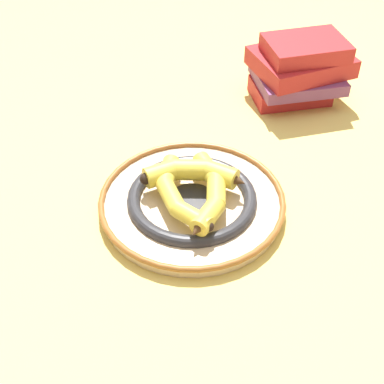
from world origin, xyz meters
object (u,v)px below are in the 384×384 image
Objects in this scene: banana_b at (193,173)px; book_stack at (299,69)px; banana_c at (176,193)px; banana_a at (210,193)px; decorative_bowl at (192,201)px.

banana_b is 0.41m from book_stack.
banana_c is 0.81× the size of book_stack.
banana_a is at bearing 121.27° from banana_b.
banana_b is at bearing 32.47° from banana_a.
banana_b is at bearing 129.22° from banana_c.
banana_b is (-0.03, 0.02, 0.04)m from decorative_bowl.
decorative_bowl is 2.02× the size of banana_a.
banana_c is (-0.00, -0.03, 0.03)m from decorative_bowl.
book_stack reaches higher than banana_b.
banana_a is 0.06m from banana_b.
book_stack is at bearing 109.29° from decorative_bowl.
banana_c is at bearing 61.20° from banana_b.
banana_a is 0.06m from banana_c.
decorative_bowl is 0.05m from banana_a.
decorative_bowl is at bearing 88.55° from banana_b.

